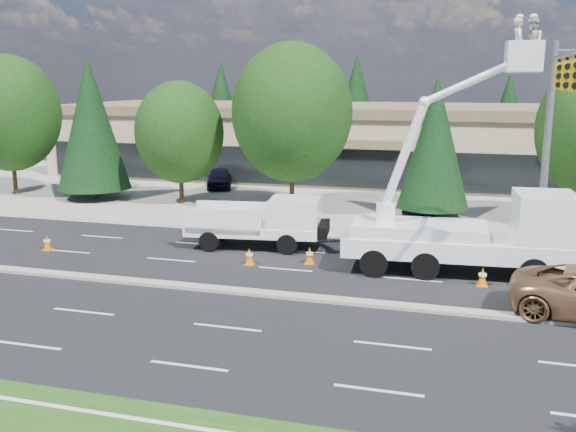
% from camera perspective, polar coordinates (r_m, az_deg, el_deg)
% --- Properties ---
extents(ground, '(140.00, 140.00, 0.00)m').
position_cam_1_polar(ground, '(22.74, -2.48, -7.00)').
color(ground, black).
rests_on(ground, ground).
extents(concrete_apron, '(140.00, 22.00, 0.01)m').
position_cam_1_polar(concrete_apron, '(41.63, 6.17, 1.68)').
color(concrete_apron, gray).
rests_on(concrete_apron, ground).
extents(road_median, '(120.00, 0.55, 0.12)m').
position_cam_1_polar(road_median, '(22.72, -2.48, -6.86)').
color(road_median, gray).
rests_on(road_median, ground).
extents(strip_mall, '(50.40, 15.40, 5.50)m').
position_cam_1_polar(strip_mall, '(51.03, 8.16, 6.73)').
color(strip_mall, tan).
rests_on(strip_mall, ground).
extents(tree_front_a, '(6.53, 6.53, 9.06)m').
position_cam_1_polar(tree_front_a, '(45.68, -23.55, 8.37)').
color(tree_front_a, '#332114').
rests_on(tree_front_a, ground).
extents(tree_front_b, '(4.51, 4.51, 8.90)m').
position_cam_1_polar(tree_front_b, '(42.19, -17.09, 7.90)').
color(tree_front_b, '#332114').
rests_on(tree_front_b, ground).
extents(tree_front_c, '(5.34, 5.34, 7.40)m').
position_cam_1_polar(tree_front_c, '(39.30, -9.61, 7.34)').
color(tree_front_c, '#332114').
rests_on(tree_front_c, ground).
extents(tree_front_d, '(6.89, 6.89, 9.55)m').
position_cam_1_polar(tree_front_d, '(36.77, 0.36, 9.17)').
color(tree_front_d, '#332114').
rests_on(tree_front_d, ground).
extents(tree_front_e, '(3.88, 3.88, 7.64)m').
position_cam_1_polar(tree_front_e, '(35.60, 12.94, 6.37)').
color(tree_front_e, '#332114').
rests_on(tree_front_e, ground).
extents(tree_back_a, '(4.77, 4.77, 9.41)m').
position_cam_1_polar(tree_back_a, '(67.19, -5.94, 9.91)').
color(tree_back_a, '#332114').
rests_on(tree_back_a, ground).
extents(tree_back_b, '(5.03, 5.03, 9.91)m').
position_cam_1_polar(tree_back_b, '(63.36, 6.09, 10.03)').
color(tree_back_b, '#332114').
rests_on(tree_back_b, ground).
extents(tree_back_c, '(4.17, 4.17, 8.22)m').
position_cam_1_polar(tree_back_c, '(62.55, 18.96, 8.60)').
color(tree_back_c, '#332114').
rests_on(tree_back_c, ground).
extents(signal_mast, '(2.76, 10.16, 9.00)m').
position_cam_1_polar(signal_mast, '(27.67, 22.76, 8.30)').
color(signal_mast, gray).
rests_on(signal_mast, ground).
extents(utility_pickup, '(6.18, 2.94, 2.28)m').
position_cam_1_polar(utility_pickup, '(28.78, -2.22, -0.99)').
color(utility_pickup, white).
rests_on(utility_pickup, ground).
extents(bucket_truck, '(8.75, 3.28, 9.70)m').
position_cam_1_polar(bucket_truck, '(25.61, 16.33, -0.52)').
color(bucket_truck, white).
rests_on(bucket_truck, ground).
extents(traffic_cone_a, '(0.40, 0.40, 0.70)m').
position_cam_1_polar(traffic_cone_a, '(30.36, -20.62, -2.23)').
color(traffic_cone_a, orange).
rests_on(traffic_cone_a, ground).
extents(traffic_cone_b, '(0.40, 0.40, 0.70)m').
position_cam_1_polar(traffic_cone_b, '(26.26, -3.45, -3.62)').
color(traffic_cone_b, orange).
rests_on(traffic_cone_b, ground).
extents(traffic_cone_c, '(0.40, 0.40, 0.70)m').
position_cam_1_polar(traffic_cone_c, '(26.36, 1.93, -3.54)').
color(traffic_cone_c, orange).
rests_on(traffic_cone_c, ground).
extents(traffic_cone_d, '(0.40, 0.40, 0.70)m').
position_cam_1_polar(traffic_cone_d, '(24.61, 16.90, -5.21)').
color(traffic_cone_d, orange).
rests_on(traffic_cone_d, ground).
extents(traffic_cone_e, '(0.40, 0.40, 0.70)m').
position_cam_1_polar(traffic_cone_e, '(24.97, 24.13, -5.50)').
color(traffic_cone_e, orange).
rests_on(traffic_cone_e, ground).
extents(parked_car_west, '(2.92, 4.41, 1.40)m').
position_cam_1_polar(parked_car_west, '(45.15, -6.13, 3.38)').
color(parked_car_west, black).
rests_on(parked_car_west, ground).
extents(parked_car_east, '(2.40, 4.77, 1.50)m').
position_cam_1_polar(parked_car_east, '(37.55, 12.24, 1.51)').
color(parked_car_east, black).
rests_on(parked_car_east, ground).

